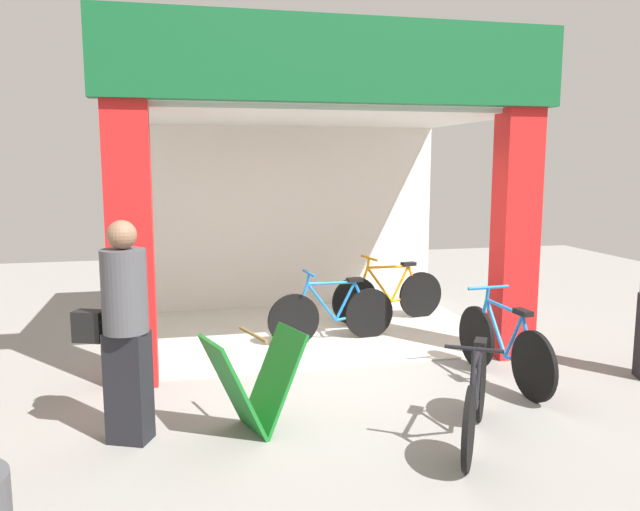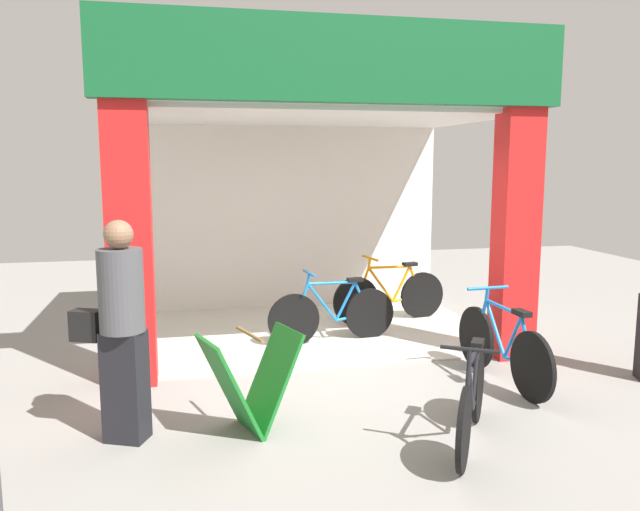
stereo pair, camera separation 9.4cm
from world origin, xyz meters
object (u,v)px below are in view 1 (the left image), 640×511
(bicycle_inside_1, at_px, (333,314))
(bicycle_inside_0, at_px, (389,295))
(pedestrian_1, at_px, (124,328))
(bicycle_parked_0, at_px, (476,400))
(sandwich_board_sign, at_px, (254,383))
(bicycle_parked_1, at_px, (503,347))

(bicycle_inside_1, bearing_deg, bicycle_inside_0, 39.09)
(bicycle_inside_0, relative_size, pedestrian_1, 0.95)
(bicycle_parked_0, height_order, pedestrian_1, pedestrian_1)
(bicycle_inside_1, bearing_deg, bicycle_parked_0, -81.97)
(bicycle_inside_1, bearing_deg, pedestrian_1, -134.11)
(bicycle_parked_0, bearing_deg, sandwich_board_sign, 160.63)
(bicycle_parked_0, distance_m, pedestrian_1, 2.89)
(pedestrian_1, bearing_deg, bicycle_parked_0, -13.45)
(bicycle_parked_1, height_order, sandwich_board_sign, bicycle_parked_1)
(bicycle_inside_1, distance_m, bicycle_parked_0, 3.08)
(bicycle_inside_0, xyz_separation_m, bicycle_parked_1, (0.31, -2.67, 0.00))
(bicycle_inside_0, xyz_separation_m, bicycle_inside_1, (-1.04, -0.84, -0.01))
(bicycle_inside_0, height_order, bicycle_parked_0, bicycle_inside_0)
(sandwich_board_sign, relative_size, pedestrian_1, 0.50)
(bicycle_inside_0, relative_size, sandwich_board_sign, 1.89)
(bicycle_parked_1, bearing_deg, bicycle_inside_0, 96.69)
(bicycle_parked_0, xyz_separation_m, pedestrian_1, (-2.75, 0.66, 0.60))
(bicycle_parked_0, xyz_separation_m, sandwich_board_sign, (-1.72, 0.60, 0.08))
(bicycle_inside_0, distance_m, bicycle_parked_0, 3.93)
(bicycle_inside_1, distance_m, bicycle_parked_1, 2.27)
(bicycle_inside_1, xyz_separation_m, bicycle_parked_0, (0.43, -3.05, -0.01))
(sandwich_board_sign, bearing_deg, bicycle_inside_1, 62.12)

